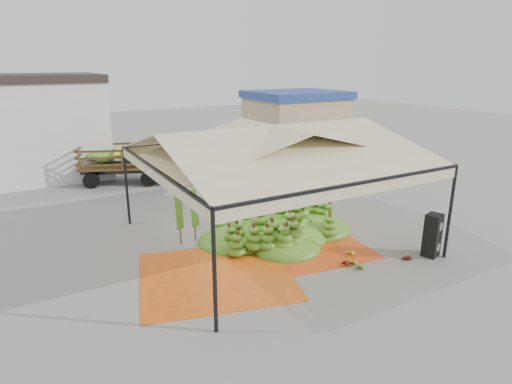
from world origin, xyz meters
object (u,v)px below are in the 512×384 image
truck_left (145,159)px  banana_heap (281,219)px  vendor (227,179)px  speaker_stack (432,235)px  truck_right (272,151)px

truck_left → banana_heap: bearing=-54.6°
vendor → truck_left: bearing=-82.5°
speaker_stack → truck_left: (-5.44, 13.36, 0.53)m
speaker_stack → banana_heap: bearing=112.8°
truck_left → truck_right: bearing=2.9°
banana_heap → speaker_stack: bearing=-49.2°
banana_heap → truck_right: (4.13, 7.33, 0.78)m
vendor → truck_left: (-2.38, 4.77, 0.26)m
banana_heap → speaker_stack: 5.00m
banana_heap → truck_right: size_ratio=0.85×
vendor → speaker_stack: bearing=90.5°
banana_heap → speaker_stack: speaker_stack is taller
speaker_stack → vendor: bearing=91.6°
banana_heap → truck_left: 9.84m
speaker_stack → vendor: 9.12m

